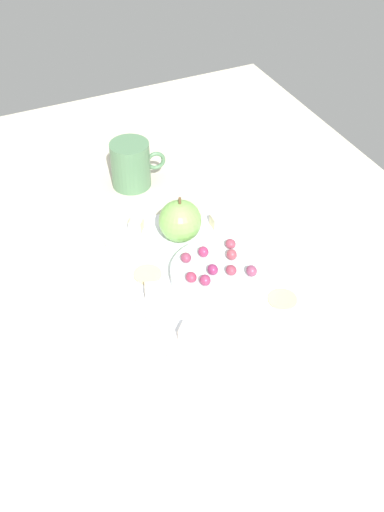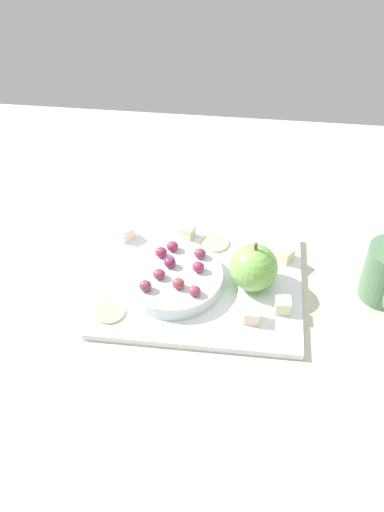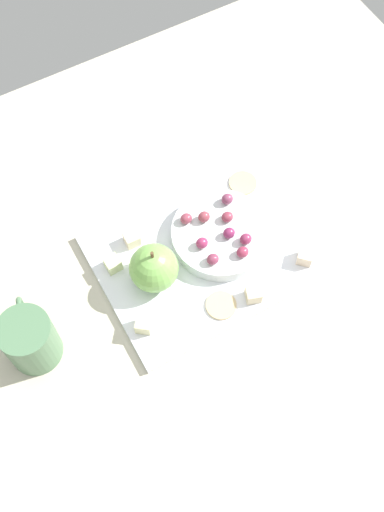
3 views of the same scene
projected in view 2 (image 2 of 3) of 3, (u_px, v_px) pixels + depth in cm
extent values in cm
cube|color=beige|center=(232.00, 280.00, 95.47)|extent=(125.52, 102.35, 3.39)
cube|color=white|center=(200.00, 284.00, 91.70)|extent=(32.35, 25.86, 1.20)
cylinder|color=silver|center=(173.00, 278.00, 90.09)|extent=(15.77, 15.77, 2.41)
sphere|color=#7AB653|center=(254.00, 267.00, 88.19)|extent=(7.58, 7.58, 7.58)
cylinder|color=brown|center=(256.00, 246.00, 85.19)|extent=(0.50, 0.50, 1.20)
cube|color=beige|center=(126.00, 233.00, 98.11)|extent=(3.26, 3.26, 2.30)
cube|color=beige|center=(285.00, 255.00, 94.17)|extent=(3.23, 3.23, 2.30)
cube|color=beige|center=(252.00, 315.00, 84.54)|extent=(2.37, 2.37, 2.30)
cube|color=beige|center=(187.00, 232.00, 98.33)|extent=(2.94, 2.94, 2.30)
cube|color=beige|center=(283.00, 305.00, 85.98)|extent=(2.42, 2.42, 2.30)
cylinder|color=#E3C289|center=(215.00, 243.00, 97.72)|extent=(4.73, 4.73, 0.40)
cylinder|color=#DABC82|center=(110.00, 312.00, 86.28)|extent=(4.73, 4.73, 0.40)
ellipsoid|color=#913A4D|center=(195.00, 291.00, 85.32)|extent=(1.92, 1.73, 1.61)
ellipsoid|color=#982D55|center=(198.00, 267.00, 88.95)|extent=(1.92, 1.73, 1.77)
ellipsoid|color=#943D49|center=(178.00, 284.00, 86.31)|extent=(1.92, 1.73, 1.78)
ellipsoid|color=#97304B|center=(172.00, 246.00, 92.58)|extent=(1.92, 1.73, 1.65)
ellipsoid|color=#823B58|center=(145.00, 286.00, 85.94)|extent=(1.92, 1.73, 1.82)
ellipsoid|color=#832854|center=(170.00, 262.00, 89.73)|extent=(1.92, 1.73, 1.73)
ellipsoid|color=#8C3548|center=(159.00, 274.00, 87.94)|extent=(1.92, 1.73, 1.58)
ellipsoid|color=#86354F|center=(200.00, 253.00, 91.34)|extent=(1.92, 1.73, 1.64)
ellipsoid|color=#8C2D52|center=(161.00, 252.00, 91.44)|extent=(1.92, 1.73, 1.75)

